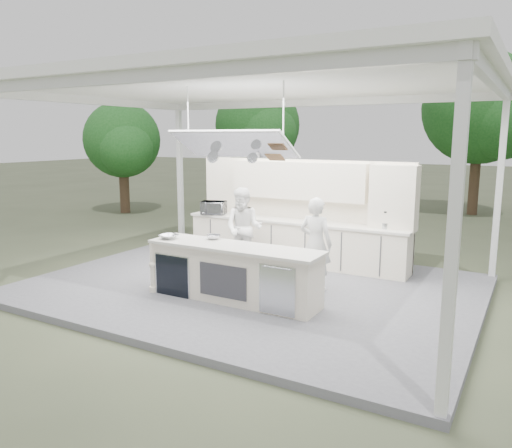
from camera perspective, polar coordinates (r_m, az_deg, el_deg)
The scene contains 12 objects.
ground at distance 9.50m, azimuth -0.59°, elevation -7.61°, with size 90.00×90.00×0.00m, color #4A5037.
stage_deck at distance 9.48m, azimuth -0.59°, elevation -7.27°, with size 8.00×6.00×0.12m, color slate.
tent at distance 9.07m, azimuth -0.66°, elevation 15.29°, with size 8.20×6.20×3.86m.
demo_island at distance 8.49m, azimuth -2.66°, elevation -5.58°, with size 3.10×0.79×0.95m.
back_counter at distance 10.98m, azimuth 4.40°, elevation -1.98°, with size 5.08×0.72×0.95m.
back_wall_unit at distance 10.83m, azimuth 7.08°, elevation 3.05°, with size 5.05×0.48×2.25m.
tree_cluster at distance 18.22m, azimuth 14.87°, elevation 11.03°, with size 19.55×9.40×5.85m.
head_chef at distance 9.02m, azimuth 6.83°, elevation -2.28°, with size 0.62×0.41×1.69m, color white.
sous_chef at distance 10.45m, azimuth -1.40°, elevation -0.49°, with size 0.83×0.64×1.70m, color white.
toaster_oven at distance 11.67m, azimuth -4.87°, elevation 1.86°, with size 0.56×0.38×0.31m, color #B3B4BA.
bowl_large at distance 9.02m, azimuth -9.94°, elevation -1.44°, with size 0.32×0.32×0.08m, color silver.
bowl_small at distance 8.89m, azimuth -4.90°, elevation -1.49°, with size 0.25×0.25×0.08m, color silver.
Camera 1 is at (4.55, -7.82, 2.89)m, focal length 35.00 mm.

